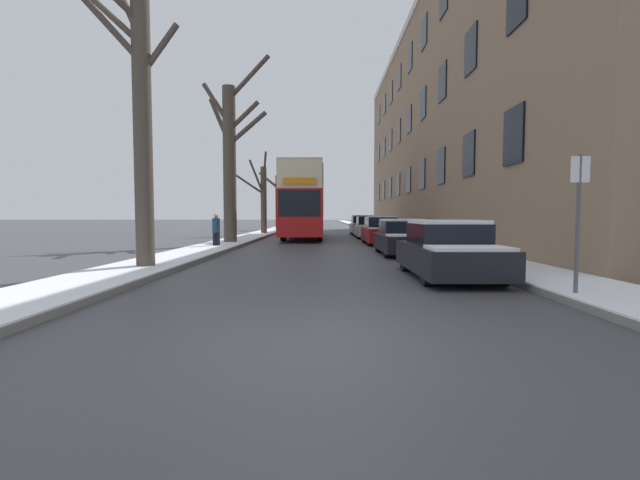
{
  "coord_description": "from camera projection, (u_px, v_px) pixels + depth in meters",
  "views": [
    {
      "loc": [
        -0.06,
        -4.8,
        1.48
      ],
      "look_at": [
        -0.27,
        17.82,
        0.2
      ],
      "focal_mm": 24.0,
      "sensor_mm": 36.0,
      "label": 1
    }
  ],
  "objects": [
    {
      "name": "ground_plane",
      "position": [
        329.0,
        346.0,
        4.88
      ],
      "size": [
        320.0,
        320.0,
        0.0
      ],
      "primitive_type": "plane",
      "color": "#424247"
    },
    {
      "name": "sidewalk_left",
      "position": [
        288.0,
        226.0,
        57.83
      ],
      "size": [
        2.03,
        130.0,
        0.16
      ],
      "color": "slate",
      "rests_on": "ground"
    },
    {
      "name": "sidewalk_right",
      "position": [
        361.0,
        226.0,
        57.74
      ],
      "size": [
        2.03,
        130.0,
        0.16
      ],
      "color": "slate",
      "rests_on": "ground"
    },
    {
      "name": "terrace_facade_right",
      "position": [
        474.0,
        124.0,
        30.06
      ],
      "size": [
        9.1,
        42.96,
        15.87
      ],
      "color": "#8C7056",
      "rests_on": "ground"
    },
    {
      "name": "bare_tree_left_0",
      "position": [
        138.0,
        106.0,
        11.15
      ],
      "size": [
        2.99,
        3.11,
        8.03
      ],
      "color": "#4C4238",
      "rests_on": "ground"
    },
    {
      "name": "bare_tree_left_1",
      "position": [
        231.0,
        157.0,
        21.66
      ],
      "size": [
        3.39,
        1.01,
        9.59
      ],
      "color": "#4C4238",
      "rests_on": "ground"
    },
    {
      "name": "bare_tree_left_2",
      "position": [
        262.0,
        197.0,
        33.06
      ],
      "size": [
        2.85,
        1.8,
        6.26
      ],
      "color": "#4C4238",
      "rests_on": "ground"
    },
    {
      "name": "bare_tree_left_3",
      "position": [
        279.0,
        200.0,
        45.29
      ],
      "size": [
        3.88,
        3.15,
        7.13
      ],
      "color": "#4C4238",
      "rests_on": "ground"
    },
    {
      "name": "double_decker_bus",
      "position": [
        304.0,
        199.0,
        28.3
      ],
      "size": [
        2.52,
        11.59,
        4.57
      ],
      "color": "red",
      "rests_on": "ground"
    },
    {
      "name": "parked_car_0",
      "position": [
        448.0,
        251.0,
        10.2
      ],
      "size": [
        1.8,
        4.01,
        1.38
      ],
      "color": "black",
      "rests_on": "ground"
    },
    {
      "name": "parked_car_1",
      "position": [
        402.0,
        238.0,
        16.29
      ],
      "size": [
        1.7,
        4.08,
        1.36
      ],
      "color": "black",
      "rests_on": "ground"
    },
    {
      "name": "parked_car_2",
      "position": [
        381.0,
        231.0,
        22.4
      ],
      "size": [
        1.69,
        4.44,
        1.46
      ],
      "color": "maroon",
      "rests_on": "ground"
    },
    {
      "name": "parked_car_3",
      "position": [
        368.0,
        228.0,
        28.46
      ],
      "size": [
        1.7,
        3.93,
        1.53
      ],
      "color": "silver",
      "rests_on": "ground"
    },
    {
      "name": "parked_car_4",
      "position": [
        362.0,
        226.0,
        33.74
      ],
      "size": [
        1.68,
        4.42,
        1.53
      ],
      "color": "slate",
      "rests_on": "ground"
    },
    {
      "name": "pedestrian_left_sidewalk",
      "position": [
        216.0,
        230.0,
        19.06
      ],
      "size": [
        0.34,
        0.34,
        1.58
      ],
      "rotation": [
        0.0,
        0.0,
        0.1
      ],
      "color": "black",
      "rests_on": "ground"
    },
    {
      "name": "street_sign_post",
      "position": [
        578.0,
        218.0,
        7.26
      ],
      "size": [
        0.32,
        0.07,
        2.51
      ],
      "color": "#4C4F54",
      "rests_on": "ground"
    }
  ]
}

